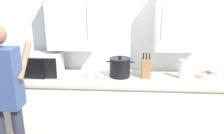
# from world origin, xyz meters

# --- Properties ---
(back_wall_tiled) EXTENTS (4.21, 0.44, 2.56)m
(back_wall_tiled) POSITION_xyz_m (0.00, 1.13, 1.36)
(back_wall_tiled) COLOR silver
(back_wall_tiled) RESTS_ON ground_plane
(counter_unit) EXTENTS (3.18, 0.70, 0.92)m
(counter_unit) POSITION_xyz_m (0.00, 0.78, 0.46)
(counter_unit) COLOR white
(counter_unit) RESTS_ON ground_plane
(microwave_oven) EXTENTS (0.55, 0.39, 0.28)m
(microwave_oven) POSITION_xyz_m (-1.13, 0.82, 1.07)
(microwave_oven) COLOR #B7BABF
(microwave_oven) RESTS_ON counter_unit
(knife_block) EXTENTS (0.11, 0.15, 0.33)m
(knife_block) POSITION_xyz_m (0.28, 0.80, 1.05)
(knife_block) COLOR brown
(knife_block) RESTS_ON counter_unit
(fruit_bowl) EXTENTS (0.26, 0.26, 0.09)m
(fruit_bowl) POSITION_xyz_m (1.08, 0.82, 0.97)
(fruit_bowl) COLOR beige
(fruit_bowl) RESTS_ON counter_unit
(stock_pot) EXTENTS (0.37, 0.27, 0.28)m
(stock_pot) POSITION_xyz_m (-0.05, 0.81, 1.05)
(stock_pot) COLOR black
(stock_pot) RESTS_ON counter_unit
(wooden_spoon) EXTENTS (0.19, 0.23, 0.02)m
(wooden_spoon) POSITION_xyz_m (-0.42, 0.77, 0.93)
(wooden_spoon) COLOR brown
(wooden_spoon) RESTS_ON counter_unit
(thermos_flask) EXTENTS (0.09, 0.09, 0.24)m
(thermos_flask) POSITION_xyz_m (0.73, 0.79, 1.05)
(thermos_flask) COLOR #B7BABF
(thermos_flask) RESTS_ON counter_unit
(person_figure) EXTENTS (0.44, 0.63, 1.69)m
(person_figure) POSITION_xyz_m (-1.16, -0.01, 1.01)
(person_figure) COLOR #282D3D
(person_figure) RESTS_ON ground_plane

